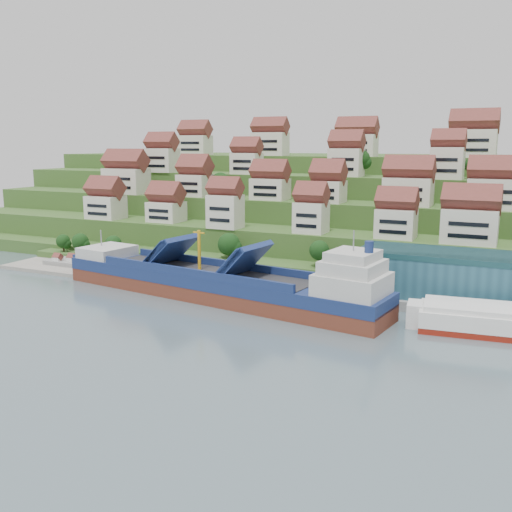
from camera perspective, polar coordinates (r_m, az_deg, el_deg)
The scene contains 11 objects.
ground at distance 129.51m, azimuth -0.93°, elevation -4.72°, with size 300.00×300.00×0.00m, color slate.
quay at distance 135.92m, azimuth 9.50°, elevation -3.63°, with size 180.00×14.00×2.20m, color gray.
pebble_beach at distance 171.21m, azimuth -16.78°, elevation -1.09°, with size 45.00×20.00×1.00m, color gray.
hillside at distance 223.61m, azimuth 10.89°, elevation 4.60°, with size 260.00×128.00×31.00m.
hillside_village at distance 181.29m, azimuth 7.89°, elevation 7.62°, with size 159.23×65.25×28.95m.
hillside_trees at distance 169.94m, azimuth 3.71°, elevation 4.92°, with size 141.05×61.63×30.51m.
warehouse at distance 131.85m, azimuth 23.34°, elevation -2.13°, with size 60.00×15.00×10.00m, color #27576A.
flagpole at distance 130.39m, azimuth 8.19°, elevation -1.60°, with size 1.28×0.16×8.00m.
beach_huts at distance 171.32m, azimuth -17.59°, elevation -0.59°, with size 14.40×3.70×2.20m.
cargo_ship at distance 131.71m, azimuth -3.38°, elevation -2.89°, with size 85.17×24.82×18.75m.
second_ship at distance 117.98m, azimuth 23.54°, elevation -5.97°, with size 30.35×14.04×8.50m.
Camera 1 is at (55.03, -111.75, 35.45)m, focal length 40.00 mm.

